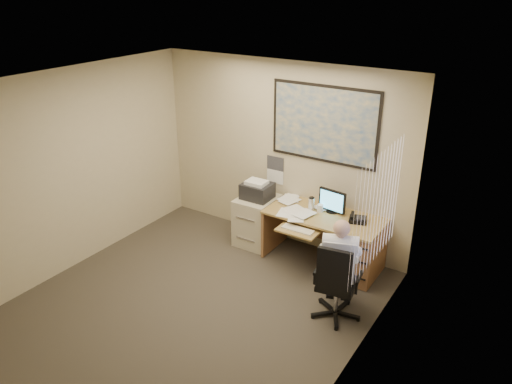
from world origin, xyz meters
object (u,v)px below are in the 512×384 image
Objects in this scene: office_chair at (334,296)px; desk at (346,241)px; person at (339,269)px; filing_cabinet at (257,216)px.

desk is at bearing 97.55° from office_chair.
office_chair is 0.34m from person.
person reaches higher than filing_cabinet.
person is at bearing 75.39° from office_chair.
person is at bearing -29.80° from filing_cabinet.
office_chair is at bearing -31.80° from filing_cabinet.
filing_cabinet is 2.03m from office_chair.
office_chair is (0.31, -1.05, -0.15)m from desk.
office_chair is 0.80× the size of person.
person reaches higher than desk.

